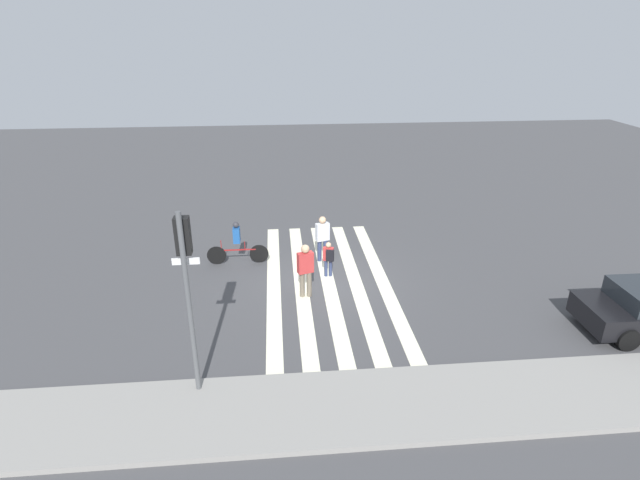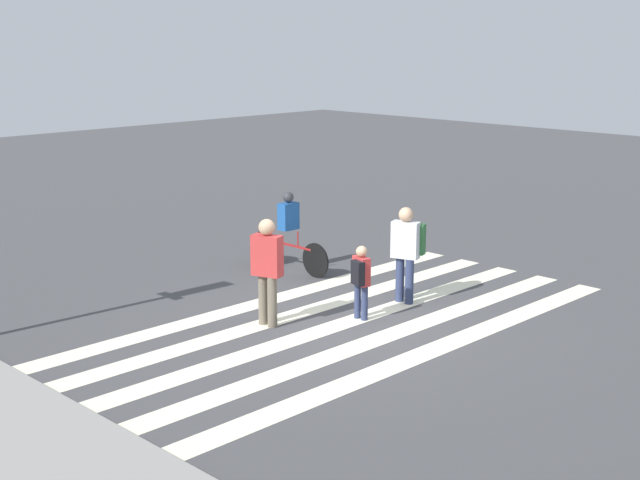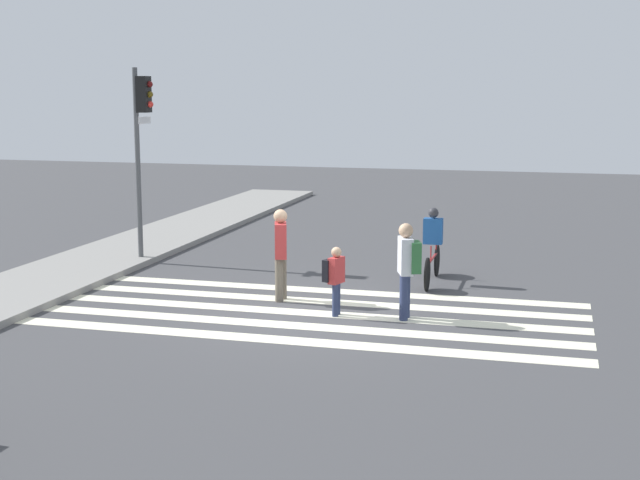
{
  "view_description": "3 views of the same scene",
  "coord_description": "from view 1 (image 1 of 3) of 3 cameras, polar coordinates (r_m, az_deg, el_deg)",
  "views": [
    {
      "loc": [
        1.66,
        15.13,
        8.09
      ],
      "look_at": [
        0.26,
        -0.26,
        1.46
      ],
      "focal_mm": 28.0,
      "sensor_mm": 36.0,
      "label": 1
    },
    {
      "loc": [
        -9.78,
        10.38,
        4.79
      ],
      "look_at": [
        0.18,
        0.34,
        1.48
      ],
      "focal_mm": 50.0,
      "sensor_mm": 36.0,
      "label": 2
    },
    {
      "loc": [
        -15.57,
        -4.27,
        4.16
      ],
      "look_at": [
        0.2,
        -0.05,
        1.36
      ],
      "focal_mm": 50.0,
      "sensor_mm": 36.0,
      "label": 3
    }
  ],
  "objects": [
    {
      "name": "crosswalk_stripes",
      "position": [
        17.24,
        0.93,
        -4.77
      ],
      "size": [
        4.19,
        10.0,
        0.01
      ],
      "color": "#F2EDCC",
      "rests_on": "ground_plane"
    },
    {
      "name": "traffic_light",
      "position": [
        11.21,
        -15.06,
        -3.3
      ],
      "size": [
        0.6,
        0.5,
        4.62
      ],
      "color": "#515456",
      "rests_on": "ground_plane"
    },
    {
      "name": "pedestrian_adult_blue_shirt",
      "position": [
        18.35,
        0.31,
        0.59
      ],
      "size": [
        0.53,
        0.51,
        1.76
      ],
      "rotation": [
        0.0,
        0.0,
        0.32
      ],
      "color": "navy",
      "rests_on": "ground_plane"
    },
    {
      "name": "pedestrian_adult_yellow_jacket",
      "position": [
        15.89,
        -1.68,
        -3.19
      ],
      "size": [
        0.55,
        0.37,
        1.82
      ],
      "rotation": [
        0.0,
        0.0,
        0.31
      ],
      "color": "#6B6051",
      "rests_on": "ground_plane"
    },
    {
      "name": "cyclist_mid_street",
      "position": [
        18.42,
        -9.47,
        -0.19
      ],
      "size": [
        2.25,
        0.4,
        1.64
      ],
      "rotation": [
        0.0,
        0.0,
        0.0
      ],
      "color": "black",
      "rests_on": "ground_plane"
    },
    {
      "name": "ground_plane",
      "position": [
        17.24,
        0.93,
        -4.78
      ],
      "size": [
        60.0,
        60.0,
        0.0
      ],
      "primitive_type": "plane",
      "color": "#444447"
    },
    {
      "name": "sidewalk_curb",
      "position": [
        12.08,
        4.25,
        -18.46
      ],
      "size": [
        36.0,
        2.5,
        0.14
      ],
      "color": "gray",
      "rests_on": "ground_plane"
    },
    {
      "name": "pedestrian_child_with_backpack",
      "position": [
        17.26,
        1.0,
        -1.94
      ],
      "size": [
        0.39,
        0.37,
        1.29
      ],
      "rotation": [
        0.0,
        0.0,
        2.84
      ],
      "color": "navy",
      "rests_on": "ground_plane"
    }
  ]
}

